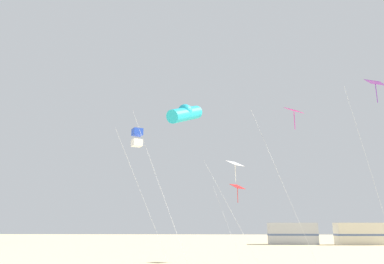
% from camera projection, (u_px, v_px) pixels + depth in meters
% --- Properties ---
extents(kite_tube_cyan, '(3.52, 3.84, 8.79)m').
position_uv_depth(kite_tube_cyan, '(185.00, 114.00, 19.16)').
color(kite_tube_cyan, silver).
rests_on(kite_tube_cyan, ground).
extents(kite_diamond_scarlet, '(2.43, 2.43, 5.51)m').
position_uv_depth(kite_diamond_scarlet, '(237.00, 189.00, 27.81)').
color(kite_diamond_scarlet, silver).
rests_on(kite_diamond_scarlet, ground).
extents(kite_box_blue, '(3.21, 2.82, 8.46)m').
position_uv_depth(kite_box_blue, '(137.00, 138.00, 23.52)').
color(kite_box_blue, silver).
rests_on(kite_box_blue, ground).
extents(kite_diamond_violet, '(2.15, 2.15, 10.48)m').
position_uv_depth(kite_diamond_violet, '(375.00, 90.00, 20.73)').
color(kite_diamond_violet, silver).
rests_on(kite_diamond_violet, ground).
extents(kite_diamond_white, '(3.29, 2.64, 6.59)m').
position_uv_depth(kite_diamond_white, '(235.00, 167.00, 24.04)').
color(kite_diamond_white, silver).
rests_on(kite_diamond_white, ground).
extents(kite_diamond_magenta, '(3.24, 3.24, 9.50)m').
position_uv_depth(kite_diamond_magenta, '(293.00, 116.00, 22.46)').
color(kite_diamond_magenta, silver).
rests_on(kite_diamond_magenta, ground).
extents(rv_van_silver, '(6.50, 2.50, 2.80)m').
position_uv_depth(rv_van_silver, '(292.00, 234.00, 49.96)').
color(rv_van_silver, '#B7BABF').
rests_on(rv_van_silver, ground).
extents(rv_van_cream, '(6.49, 2.48, 2.80)m').
position_uv_depth(rv_van_cream, '(361.00, 234.00, 48.94)').
color(rv_van_cream, beige).
rests_on(rv_van_cream, ground).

